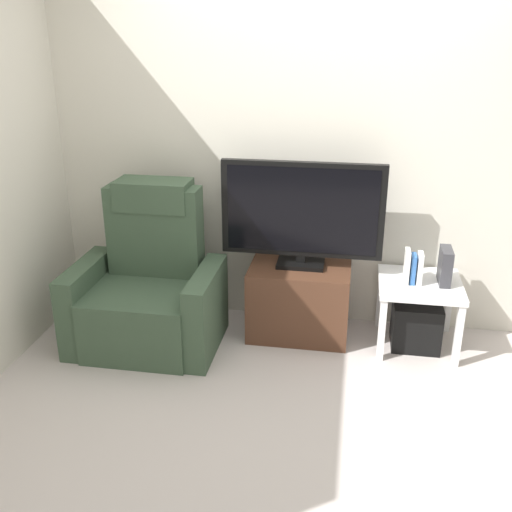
{
  "coord_description": "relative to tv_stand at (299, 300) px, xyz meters",
  "views": [
    {
      "loc": [
        0.28,
        -2.93,
        2.08
      ],
      "look_at": [
        -0.31,
        0.5,
        0.7
      ],
      "focal_mm": 41.93,
      "sensor_mm": 36.0,
      "label": 1
    }
  ],
  "objects": [
    {
      "name": "television",
      "position": [
        -0.0,
        0.02,
        0.64
      ],
      "size": [
        1.08,
        0.2,
        0.72
      ],
      "color": "black",
      "rests_on": "tv_stand"
    },
    {
      "name": "side_table",
      "position": [
        0.8,
        -0.03,
        0.14
      ],
      "size": [
        0.54,
        0.54,
        0.47
      ],
      "color": "white",
      "rests_on": "ground"
    },
    {
      "name": "ground_plane",
      "position": [
        0.06,
        -0.83,
        -0.26
      ],
      "size": [
        6.4,
        6.4,
        0.0
      ],
      "primitive_type": "plane",
      "color": "#BCB2AD"
    },
    {
      "name": "wall_back",
      "position": [
        0.06,
        0.3,
        1.04
      ],
      "size": [
        6.4,
        0.06,
        2.6
      ],
      "primitive_type": "cube",
      "color": "beige",
      "rests_on": "ground"
    },
    {
      "name": "book_rightmost",
      "position": [
        0.78,
        -0.05,
        0.32
      ],
      "size": [
        0.03,
        0.11,
        0.21
      ],
      "primitive_type": "cube",
      "color": "white",
      "rests_on": "side_table"
    },
    {
      "name": "book_leftmost",
      "position": [
        0.7,
        -0.05,
        0.33
      ],
      "size": [
        0.03,
        0.13,
        0.22
      ],
      "primitive_type": "cube",
      "color": "white",
      "rests_on": "side_table"
    },
    {
      "name": "tv_stand",
      "position": [
        0.0,
        0.0,
        0.0
      ],
      "size": [
        0.69,
        0.48,
        0.51
      ],
      "color": "#4C2D1E",
      "rests_on": "ground"
    },
    {
      "name": "game_console",
      "position": [
        0.95,
        -0.02,
        0.33
      ],
      "size": [
        0.07,
        0.2,
        0.24
      ],
      "primitive_type": "cube",
      "color": "#333338",
      "rests_on": "side_table"
    },
    {
      "name": "recliner_armchair",
      "position": [
        -1.0,
        -0.26,
        0.12
      ],
      "size": [
        0.98,
        0.78,
        1.08
      ],
      "rotation": [
        0.0,
        0.0,
        -0.01
      ],
      "color": "#384C38",
      "rests_on": "ground"
    },
    {
      "name": "book_middle",
      "position": [
        0.74,
        -0.05,
        0.31
      ],
      "size": [
        0.03,
        0.11,
        0.2
      ],
      "primitive_type": "cube",
      "color": "#3366B2",
      "rests_on": "side_table"
    },
    {
      "name": "subwoofer_box",
      "position": [
        0.8,
        -0.03,
        -0.1
      ],
      "size": [
        0.32,
        0.32,
        0.32
      ],
      "primitive_type": "cube",
      "color": "black",
      "rests_on": "ground"
    }
  ]
}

